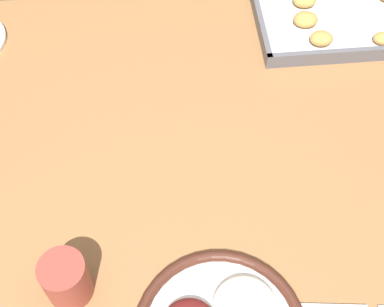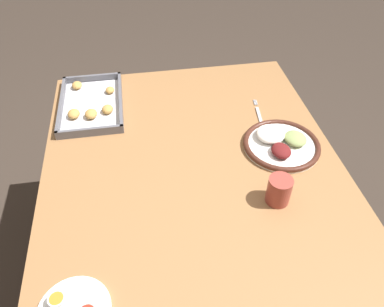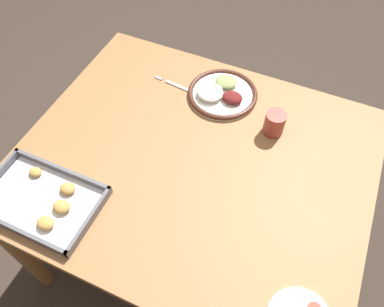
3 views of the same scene
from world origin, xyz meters
TOP-DOWN VIEW (x-y plane):
  - ground_plane at (0.00, 0.00)m, footprint 8.00×8.00m
  - dining_table at (0.00, 0.00)m, footprint 1.21×1.02m
  - baking_tray at (0.38, 0.35)m, footprint 0.38×0.25m
  - drinking_cup at (-0.21, -0.23)m, footprint 0.07×0.07m

SIDE VIEW (x-z plane):
  - ground_plane at x=0.00m, z-range 0.00..0.00m
  - dining_table at x=0.00m, z-range 0.27..0.99m
  - baking_tray at x=0.38m, z-range 0.72..0.75m
  - drinking_cup at x=-0.21m, z-range 0.72..0.81m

